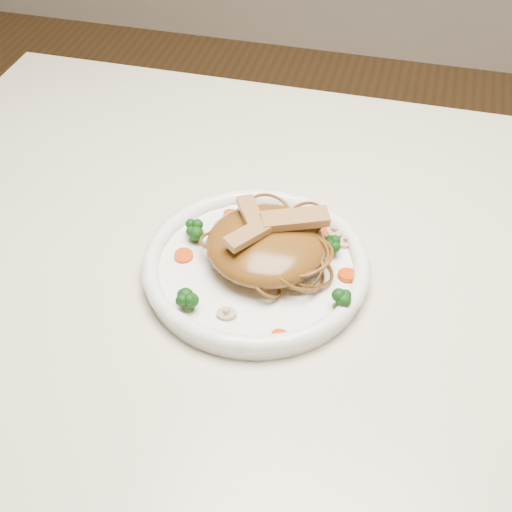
# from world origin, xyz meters

# --- Properties ---
(table) EXTENTS (1.20, 0.80, 0.75)m
(table) POSITION_xyz_m (0.00, 0.00, 0.65)
(table) COLOR beige
(table) RESTS_ON ground
(plate) EXTENTS (0.30, 0.30, 0.02)m
(plate) POSITION_xyz_m (-0.07, -0.03, 0.76)
(plate) COLOR white
(plate) RESTS_ON table
(noodle_mound) EXTENTS (0.15, 0.15, 0.04)m
(noodle_mound) POSITION_xyz_m (-0.06, -0.02, 0.79)
(noodle_mound) COLOR brown
(noodle_mound) RESTS_ON plate
(chicken_a) EXTENTS (0.08, 0.05, 0.01)m
(chicken_a) POSITION_xyz_m (-0.03, -0.00, 0.82)
(chicken_a) COLOR #A5824E
(chicken_a) RESTS_ON noodle_mound
(chicken_b) EXTENTS (0.05, 0.06, 0.01)m
(chicken_b) POSITION_xyz_m (-0.08, -0.01, 0.82)
(chicken_b) COLOR #A5824E
(chicken_b) RESTS_ON noodle_mound
(chicken_c) EXTENTS (0.05, 0.06, 0.01)m
(chicken_c) POSITION_xyz_m (-0.07, -0.04, 0.82)
(chicken_c) COLOR #A5824E
(chicken_c) RESTS_ON noodle_mound
(broccoli_0) EXTENTS (0.03, 0.03, 0.03)m
(broccoli_0) POSITION_xyz_m (0.01, 0.01, 0.78)
(broccoli_0) COLOR #10470E
(broccoli_0) RESTS_ON plate
(broccoli_1) EXTENTS (0.03, 0.03, 0.03)m
(broccoli_1) POSITION_xyz_m (-0.15, -0.01, 0.78)
(broccoli_1) COLOR #10470E
(broccoli_1) RESTS_ON plate
(broccoli_2) EXTENTS (0.03, 0.03, 0.03)m
(broccoli_2) POSITION_xyz_m (-0.12, -0.12, 0.78)
(broccoli_2) COLOR #10470E
(broccoli_2) RESTS_ON plate
(broccoli_3) EXTENTS (0.04, 0.04, 0.03)m
(broccoli_3) POSITION_xyz_m (0.03, -0.07, 0.78)
(broccoli_3) COLOR #10470E
(broccoli_3) RESTS_ON plate
(carrot_0) EXTENTS (0.03, 0.03, 0.00)m
(carrot_0) POSITION_xyz_m (0.00, 0.04, 0.77)
(carrot_0) COLOR red
(carrot_0) RESTS_ON plate
(carrot_1) EXTENTS (0.03, 0.03, 0.00)m
(carrot_1) POSITION_xyz_m (-0.16, -0.04, 0.77)
(carrot_1) COLOR red
(carrot_1) RESTS_ON plate
(carrot_2) EXTENTS (0.03, 0.03, 0.00)m
(carrot_2) POSITION_xyz_m (0.04, -0.03, 0.77)
(carrot_2) COLOR red
(carrot_2) RESTS_ON plate
(carrot_3) EXTENTS (0.03, 0.03, 0.00)m
(carrot_3) POSITION_xyz_m (-0.12, 0.04, 0.77)
(carrot_3) COLOR red
(carrot_3) RESTS_ON plate
(carrot_4) EXTENTS (0.03, 0.03, 0.00)m
(carrot_4) POSITION_xyz_m (-0.02, -0.13, 0.77)
(carrot_4) COLOR red
(carrot_4) RESTS_ON plate
(mushroom_0) EXTENTS (0.02, 0.02, 0.01)m
(mushroom_0) POSITION_xyz_m (-0.08, -0.12, 0.77)
(mushroom_0) COLOR beige
(mushroom_0) RESTS_ON plate
(mushroom_1) EXTENTS (0.03, 0.03, 0.01)m
(mushroom_1) POSITION_xyz_m (0.03, 0.03, 0.77)
(mushroom_1) COLOR beige
(mushroom_1) RESTS_ON plate
(mushroom_2) EXTENTS (0.03, 0.03, 0.01)m
(mushroom_2) POSITION_xyz_m (-0.15, 0.00, 0.77)
(mushroom_2) COLOR beige
(mushroom_2) RESTS_ON plate
(mushroom_3) EXTENTS (0.03, 0.03, 0.01)m
(mushroom_3) POSITION_xyz_m (0.01, 0.04, 0.77)
(mushroom_3) COLOR beige
(mushroom_3) RESTS_ON plate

